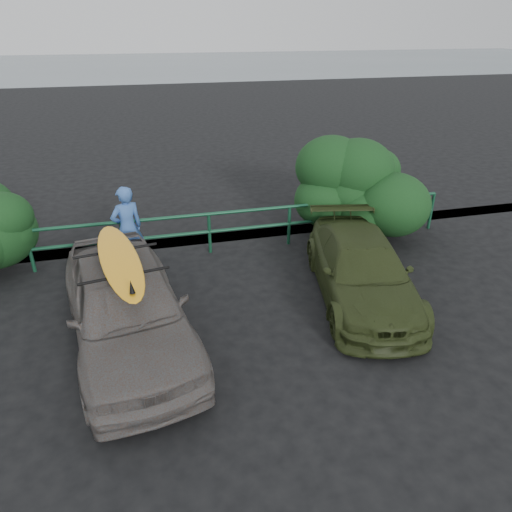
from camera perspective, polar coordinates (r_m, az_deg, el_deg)
The scene contains 9 objects.
ground at distance 7.05m, azimuth -7.50°, elevation -18.48°, with size 80.00×80.00×0.00m, color black.
ocean at distance 65.13m, azimuth -14.80°, elevation 21.97°, with size 200.00×200.00×0.00m, color slate.
guardrail at distance 10.91m, azimuth -11.03°, elevation 2.34°, with size 14.00×0.08×1.04m, color #14492E, non-canonical shape.
shrub_right at distance 12.34m, azimuth 12.50°, elevation 8.33°, with size 3.20×2.40×2.31m, color #163E19, non-canonical shape.
sedan at distance 7.98m, azimuth -15.87°, elevation -5.94°, with size 1.86×4.63×1.58m, color #5D5753.
olive_vehicle at distance 9.34m, azimuth 13.02°, elevation -1.64°, with size 1.74×4.27×1.24m, color #303C1A.
man at distance 10.49m, azimuth -15.75°, elevation 3.37°, with size 0.70×0.46×1.92m, color #3E6ABA.
roof_rack at distance 7.58m, azimuth -16.64°, elevation -0.78°, with size 1.37×0.96×0.05m, color black, non-canonical shape.
surfboard at distance 7.56m, azimuth -16.71°, elevation -0.35°, with size 0.59×2.85×0.08m, color #FFAA1A.
Camera 1 is at (-0.34, -4.94, 5.02)m, focal length 32.00 mm.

